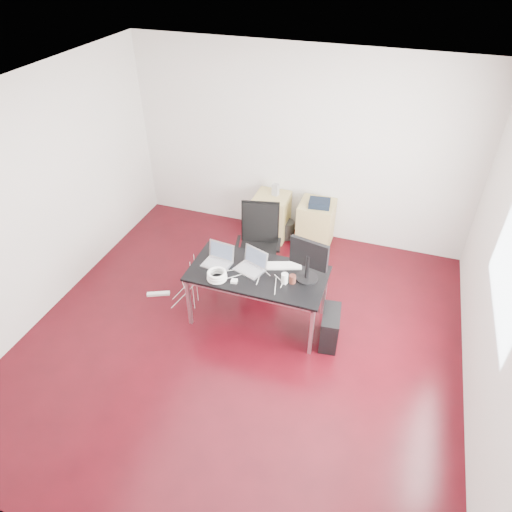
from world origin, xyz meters
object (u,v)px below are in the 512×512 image
(desk, at_px, (258,276))
(filing_cabinet_left, at_px, (271,216))
(filing_cabinet_right, at_px, (316,224))
(pc_tower, at_px, (330,327))
(office_chair, at_px, (259,241))

(desk, xyz_separation_m, filing_cabinet_left, (-0.39, 1.83, -0.33))
(filing_cabinet_right, xyz_separation_m, pc_tower, (0.62, -1.92, -0.13))
(desk, relative_size, filing_cabinet_left, 2.29)
(filing_cabinet_left, xyz_separation_m, pc_tower, (1.31, -1.92, -0.13))
(filing_cabinet_right, height_order, pc_tower, filing_cabinet_right)
(desk, distance_m, office_chair, 0.82)
(office_chair, bearing_deg, filing_cabinet_right, 49.69)
(office_chair, distance_m, pc_tower, 1.51)
(desk, distance_m, filing_cabinet_right, 1.88)
(desk, xyz_separation_m, filing_cabinet_right, (0.30, 1.83, -0.33))
(desk, relative_size, filing_cabinet_right, 2.29)
(desk, relative_size, office_chair, 1.48)
(filing_cabinet_left, relative_size, filing_cabinet_right, 1.00)
(filing_cabinet_left, bearing_deg, desk, -77.84)
(filing_cabinet_left, distance_m, filing_cabinet_right, 0.69)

